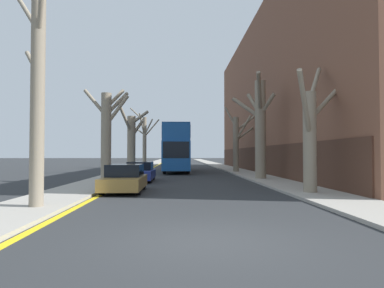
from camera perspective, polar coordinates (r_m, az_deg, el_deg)
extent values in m
plane|color=#2B2D30|center=(7.34, 2.38, -15.96)|extent=(300.00, 300.00, 0.00)
cube|color=#A39E93|center=(57.34, -7.15, -3.43)|extent=(2.63, 120.00, 0.12)
cube|color=#A39E93|center=(57.45, 3.94, -3.43)|extent=(2.63, 120.00, 0.12)
cube|color=brown|center=(36.65, 17.82, 7.61)|extent=(10.00, 43.38, 15.36)
cube|color=#492D21|center=(34.78, 10.11, -2.59)|extent=(0.12, 42.51, 2.50)
cube|color=yellow|center=(57.23, -5.66, -3.49)|extent=(0.24, 120.00, 0.01)
cylinder|color=gray|center=(12.32, -24.35, 6.26)|extent=(0.45, 0.45, 6.96)
cylinder|color=gray|center=(13.40, -25.08, 12.22)|extent=(1.13, 1.52, 1.20)
cylinder|color=gray|center=(14.07, -25.77, 19.12)|extent=(1.59, 1.68, 1.94)
cylinder|color=gray|center=(13.94, -24.62, 19.23)|extent=(1.00, 1.63, 1.84)
cylinder|color=gray|center=(22.23, -14.13, 1.01)|extent=(0.64, 0.64, 5.67)
cylinder|color=gray|center=(23.00, -12.72, 7.35)|extent=(1.12, 1.45, 1.49)
cylinder|color=gray|center=(22.33, -12.39, 5.50)|extent=(1.53, 0.38, 2.02)
cylinder|color=gray|center=(22.96, -15.79, 6.61)|extent=(1.77, 0.96, 1.89)
cylinder|color=gray|center=(23.03, -12.39, 6.57)|extent=(1.36, 1.65, 1.78)
cylinder|color=gray|center=(33.67, -10.08, -0.06)|extent=(0.79, 0.79, 5.50)
cylinder|color=gray|center=(33.34, -8.74, 4.37)|extent=(1.90, 1.11, 1.32)
cylinder|color=gray|center=(32.88, -11.15, 4.36)|extent=(1.32, 2.39, 3.00)
cylinder|color=gray|center=(33.83, -9.16, 2.47)|extent=(1.33, 0.64, 1.78)
cylinder|color=gray|center=(44.52, -7.92, 0.24)|extent=(0.49, 0.49, 6.59)
cylinder|color=gray|center=(44.02, -7.27, 2.80)|extent=(1.31, 1.33, 2.03)
cylinder|color=gray|center=(45.23, -6.71, 2.67)|extent=(1.96, 1.59, 2.48)
cylinder|color=gray|center=(44.57, -9.36, 2.61)|extent=(2.36, 0.53, 1.79)
cylinder|color=gray|center=(43.96, -8.33, 3.18)|extent=(0.73, 1.64, 2.89)
cylinder|color=gray|center=(45.93, -9.08, 4.84)|extent=(2.30, 2.25, 2.15)
cylinder|color=gray|center=(16.16, 19.04, 0.14)|extent=(0.59, 0.59, 4.60)
cylinder|color=gray|center=(15.06, 18.30, 6.18)|extent=(1.47, 2.39, 2.58)
cylinder|color=gray|center=(17.34, 21.77, 6.97)|extent=(2.48, 1.45, 2.22)
cylinder|color=gray|center=(17.62, 19.76, 9.25)|extent=(1.54, 2.20, 2.17)
cylinder|color=gray|center=(24.49, 11.33, 2.28)|extent=(0.75, 0.75, 6.98)
cylinder|color=gray|center=(24.33, 12.42, 6.41)|extent=(1.09, 1.21, 1.56)
cylinder|color=gray|center=(24.88, 9.06, 5.96)|extent=(2.04, 1.17, 1.68)
cylinder|color=gray|center=(23.44, 11.17, 8.32)|extent=(1.03, 2.82, 2.38)
cylinder|color=gray|center=(25.19, 10.32, 6.52)|extent=(0.93, 1.47, 1.77)
cylinder|color=gray|center=(33.63, 7.34, -0.13)|extent=(0.57, 0.57, 5.44)
cylinder|color=gray|center=(34.14, 9.30, 3.74)|extent=(2.58, 0.51, 2.08)
cylinder|color=gray|center=(33.28, 8.53, 2.59)|extent=(1.48, 1.34, 2.44)
cylinder|color=gray|center=(33.95, 6.45, 4.48)|extent=(1.21, 0.68, 2.07)
cylinder|color=gray|center=(34.39, 9.11, 1.93)|extent=(2.51, 1.24, 1.82)
cube|color=#19519E|center=(35.19, -2.59, -1.93)|extent=(2.51, 11.97, 2.62)
cube|color=#19519E|center=(35.24, -2.59, 1.42)|extent=(2.46, 11.73, 1.51)
cube|color=navy|center=(35.29, -2.58, 2.74)|extent=(2.46, 11.73, 0.12)
cube|color=black|center=(35.19, -2.59, -1.10)|extent=(2.54, 10.54, 1.36)
cube|color=black|center=(35.24, -2.59, 1.55)|extent=(2.54, 10.54, 1.14)
cube|color=black|center=(29.22, -2.68, -0.98)|extent=(2.26, 0.06, 1.43)
cylinder|color=black|center=(31.65, -4.61, -4.08)|extent=(0.30, 0.97, 0.97)
cylinder|color=black|center=(31.63, -0.67, -4.09)|extent=(0.30, 0.97, 0.97)
cylinder|color=black|center=(38.58, -4.17, -3.65)|extent=(0.30, 0.97, 0.97)
cylinder|color=black|center=(38.57, -0.94, -3.66)|extent=(0.30, 0.97, 0.97)
cube|color=olive|center=(16.67, -11.22, -6.30)|extent=(1.80, 3.95, 0.56)
cube|color=black|center=(16.87, -11.08, -4.31)|extent=(1.59, 2.05, 0.58)
cylinder|color=black|center=(15.67, -14.79, -7.02)|extent=(0.20, 0.68, 0.68)
cylinder|color=black|center=(15.40, -8.99, -7.15)|extent=(0.20, 0.68, 0.68)
cylinder|color=black|center=(17.98, -13.13, -6.34)|extent=(0.20, 0.68, 0.68)
cylinder|color=black|center=(17.75, -8.07, -6.43)|extent=(0.20, 0.68, 0.68)
cube|color=navy|center=(23.14, -8.66, -5.01)|extent=(1.78, 4.44, 0.56)
cube|color=black|center=(23.38, -8.58, -3.61)|extent=(1.56, 2.31, 0.55)
cylinder|color=black|center=(21.94, -11.09, -5.57)|extent=(0.20, 0.62, 0.62)
cylinder|color=black|center=(21.75, -7.01, -5.63)|extent=(0.20, 0.62, 0.62)
cylinder|color=black|center=(24.57, -10.12, -5.16)|extent=(0.20, 0.62, 0.62)
cylinder|color=black|center=(24.40, -6.48, -5.20)|extent=(0.20, 0.62, 0.62)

